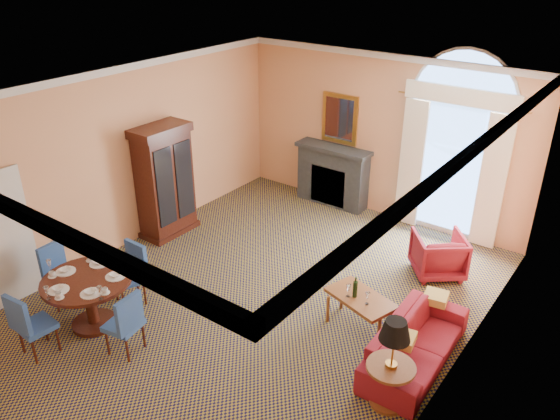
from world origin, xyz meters
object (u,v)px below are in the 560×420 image
Objects in this scene: armchair at (438,254)px; armoire at (165,183)px; dining_table at (88,291)px; sofa at (416,344)px; side_table at (393,353)px; coffee_table at (360,299)px.

armoire is at bearing -19.95° from armchair.
dining_table is at bearing 11.76° from armchair.
armoire reaches higher than dining_table.
side_table reaches higher than sofa.
coffee_table is (4.31, -0.35, -0.56)m from armoire.
dining_table is 3.83m from coffee_table.
armoire is at bearing 164.79° from side_table.
sofa is (4.04, 2.05, -0.30)m from dining_table.
dining_table is 1.56× the size of armchair.
armoire is 1.92× the size of coffee_table.
armoire is 2.92m from dining_table.
sofa is at bearing 3.51° from coffee_table.
dining_table is at bearing -127.08° from coffee_table.
armoire is 1.68× the size of dining_table.
coffee_table is 0.91× the size of side_table.
sofa is 1.83× the size of coffee_table.
coffee_table reaches higher than sofa.
armoire is at bearing -168.09° from coffee_table.
side_table is (1.01, -1.10, 0.32)m from coffee_table.
armoire is 1.05× the size of sofa.
coffee_table is (3.08, 2.27, -0.13)m from dining_table.
armchair is 2.02m from coffee_table.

